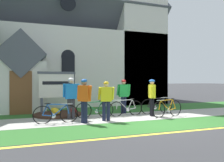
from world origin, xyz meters
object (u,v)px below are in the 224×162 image
(bicycle_green, at_px, (157,106))
(cyclist_in_yellow_jersey, at_px, (71,95))
(bicycle_red, at_px, (168,108))
(cyclist_in_blue_jersey, at_px, (106,98))
(bicycle_black, at_px, (95,110))
(church_sign, at_px, (57,86))
(bicycle_orange, at_px, (126,108))
(cyclist_in_red_jersey, at_px, (124,94))
(roadside_conifer, at_px, (133,52))
(cyclist_in_orange_jersey, at_px, (84,97))
(cyclist_in_green_jersey, at_px, (152,95))
(bicycle_white, at_px, (56,114))

(bicycle_green, relative_size, cyclist_in_yellow_jersey, 1.02)
(bicycle_red, distance_m, cyclist_in_yellow_jersey, 4.35)
(cyclist_in_blue_jersey, bearing_deg, bicycle_black, 106.51)
(bicycle_black, distance_m, cyclist_in_blue_jersey, 1.06)
(church_sign, xyz_separation_m, bicycle_orange, (3.02, -1.64, -0.99))
(bicycle_orange, xyz_separation_m, cyclist_in_red_jersey, (0.13, 0.66, 0.62))
(church_sign, relative_size, bicycle_orange, 1.22)
(roadside_conifer, bearing_deg, cyclist_in_orange_jersey, -123.23)
(bicycle_orange, relative_size, bicycle_green, 0.94)
(cyclist_in_red_jersey, bearing_deg, cyclist_in_green_jersey, -51.33)
(bicycle_black, xyz_separation_m, cyclist_in_blue_jersey, (0.25, -0.85, 0.57))
(cyclist_in_orange_jersey, bearing_deg, cyclist_in_blue_jersey, 9.26)
(cyclist_in_blue_jersey, height_order, roadside_conifer, roadside_conifer)
(cyclist_in_orange_jersey, distance_m, cyclist_in_blue_jersey, 0.95)
(cyclist_in_red_jersey, bearing_deg, bicycle_green, -18.86)
(bicycle_white, bearing_deg, cyclist_in_yellow_jersey, 43.98)
(cyclist_in_blue_jersey, bearing_deg, church_sign, 124.42)
(cyclist_in_green_jersey, bearing_deg, cyclist_in_yellow_jersey, 172.97)
(bicycle_black, distance_m, cyclist_in_orange_jersey, 1.37)
(cyclist_in_orange_jersey, xyz_separation_m, roadside_conifer, (6.87, 10.48, 3.30))
(bicycle_orange, distance_m, bicycle_green, 1.70)
(bicycle_black, height_order, cyclist_in_orange_jersey, cyclist_in_orange_jersey)
(church_sign, xyz_separation_m, bicycle_green, (4.71, -1.52, -0.97))
(bicycle_black, distance_m, cyclist_in_red_jersey, 1.91)
(church_sign, distance_m, bicycle_black, 2.47)
(bicycle_white, relative_size, bicycle_black, 1.02)
(bicycle_orange, distance_m, bicycle_red, 1.87)
(cyclist_in_green_jersey, bearing_deg, bicycle_black, 170.14)
(bicycle_orange, height_order, cyclist_in_green_jersey, cyclist_in_green_jersey)
(bicycle_green, relative_size, bicycle_black, 1.07)
(church_sign, bearing_deg, cyclist_in_yellow_jersey, -74.96)
(church_sign, height_order, bicycle_black, church_sign)
(roadside_conifer, bearing_deg, cyclist_in_green_jersey, -109.94)
(bicycle_white, relative_size, cyclist_in_orange_jersey, 1.00)
(bicycle_orange, xyz_separation_m, bicycle_black, (-1.52, -0.06, -0.00))
(church_sign, xyz_separation_m, cyclist_in_red_jersey, (3.15, -0.99, -0.36))
(bicycle_black, relative_size, cyclist_in_yellow_jersey, 0.95)
(bicycle_orange, relative_size, cyclist_in_orange_jersey, 1.00)
(bicycle_green, height_order, bicycle_black, bicycle_green)
(bicycle_red, relative_size, cyclist_in_red_jersey, 1.03)
(cyclist_in_red_jersey, height_order, roadside_conifer, roadside_conifer)
(bicycle_green, distance_m, roadside_conifer, 10.51)
(bicycle_red, height_order, cyclist_in_blue_jersey, cyclist_in_blue_jersey)
(bicycle_orange, bearing_deg, roadside_conifer, 63.65)
(church_sign, bearing_deg, cyclist_in_orange_jersey, -73.19)
(bicycle_black, height_order, cyclist_in_blue_jersey, cyclist_in_blue_jersey)
(church_sign, height_order, cyclist_in_red_jersey, church_sign)
(bicycle_red, height_order, cyclist_in_green_jersey, cyclist_in_green_jersey)
(bicycle_white, bearing_deg, cyclist_in_red_jersey, 22.19)
(cyclist_in_green_jersey, bearing_deg, bicycle_orange, 154.49)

